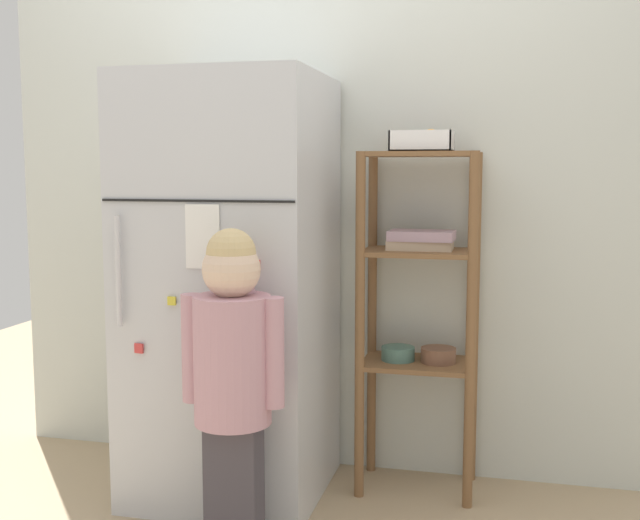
{
  "coord_description": "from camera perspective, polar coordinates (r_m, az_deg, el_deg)",
  "views": [
    {
      "loc": [
        0.77,
        -2.7,
        1.23
      ],
      "look_at": [
        0.11,
        0.02,
        0.9
      ],
      "focal_mm": 43.68,
      "sensor_mm": 36.0,
      "label": 1
    }
  ],
  "objects": [
    {
      "name": "child_standing",
      "position": [
        2.48,
        -6.41,
        -7.21
      ],
      "size": [
        0.34,
        0.25,
        1.05
      ],
      "color": "#443F46",
      "rests_on": "ground"
    },
    {
      "name": "kitchen_wall_back",
      "position": [
        3.18,
        -0.4,
        3.19
      ],
      "size": [
        2.64,
        0.03,
        2.07
      ],
      "primitive_type": "cube",
      "color": "silver",
      "rests_on": "ground"
    },
    {
      "name": "pantry_shelf_unit",
      "position": [
        2.95,
        7.3,
        -2.2
      ],
      "size": [
        0.44,
        0.3,
        1.29
      ],
      "color": "brown",
      "rests_on": "ground"
    },
    {
      "name": "ground_plane",
      "position": [
        3.07,
        -2.18,
        -16.91
      ],
      "size": [
        6.0,
        6.0,
        0.0
      ],
      "primitive_type": "plane",
      "color": "tan"
    },
    {
      "name": "refrigerator",
      "position": [
        2.93,
        -6.49,
        -2.06
      ],
      "size": [
        0.69,
        0.69,
        1.57
      ],
      "color": "silver",
      "rests_on": "ground"
    },
    {
      "name": "fruit_bin",
      "position": [
        2.9,
        7.63,
        8.54
      ],
      "size": [
        0.22,
        0.19,
        0.08
      ],
      "color": "white",
      "rests_on": "pantry_shelf_unit"
    }
  ]
}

